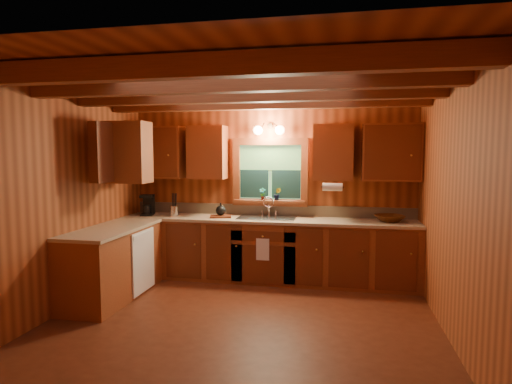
{
  "coord_description": "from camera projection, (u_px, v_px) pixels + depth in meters",
  "views": [
    {
      "loc": [
        1.03,
        -4.37,
        1.83
      ],
      "look_at": [
        0.0,
        0.8,
        1.35
      ],
      "focal_mm": 29.95,
      "sensor_mm": 36.0,
      "label": 1
    }
  ],
  "objects": [
    {
      "name": "window",
      "position": [
        270.0,
        174.0,
        6.32
      ],
      "size": [
        1.12,
        0.08,
        1.0
      ],
      "color": "brown",
      "rests_on": "room"
    },
    {
      "name": "coffee_maker",
      "position": [
        148.0,
        205.0,
        6.42
      ],
      "size": [
        0.17,
        0.22,
        0.31
      ],
      "rotation": [
        0.0,
        0.0,
        0.28
      ],
      "color": "black",
      "rests_on": "countertop"
    },
    {
      "name": "wall_sconce",
      "position": [
        269.0,
        130.0,
        6.14
      ],
      "size": [
        0.45,
        0.21,
        0.17
      ],
      "color": "black",
      "rests_on": "room"
    },
    {
      "name": "teakettle",
      "position": [
        221.0,
        210.0,
        6.19
      ],
      "size": [
        0.15,
        0.15,
        0.19
      ],
      "rotation": [
        0.0,
        0.0,
        -0.07
      ],
      "color": "black",
      "rests_on": "cutting_board"
    },
    {
      "name": "ceiling_beams",
      "position": [
        241.0,
        89.0,
        4.41
      ],
      "size": [
        4.2,
        2.54,
        0.18
      ],
      "color": "brown",
      "rests_on": "room"
    },
    {
      "name": "utensil_crock",
      "position": [
        174.0,
        210.0,
        6.33
      ],
      "size": [
        0.12,
        0.12,
        0.34
      ],
      "rotation": [
        0.0,
        0.0,
        0.18
      ],
      "color": "silver",
      "rests_on": "countertop"
    },
    {
      "name": "upper_cabinets",
      "position": [
        225.0,
        152.0,
        5.96
      ],
      "size": [
        4.19,
        1.77,
        0.78
      ],
      "color": "brown",
      "rests_on": "room"
    },
    {
      "name": "paper_towel_roll",
      "position": [
        332.0,
        187.0,
        5.82
      ],
      "size": [
        0.27,
        0.11,
        0.11
      ],
      "primitive_type": "cylinder",
      "rotation": [
        0.0,
        1.57,
        0.0
      ],
      "color": "white",
      "rests_on": "upper_cabinets"
    },
    {
      "name": "sink",
      "position": [
        267.0,
        221.0,
        6.12
      ],
      "size": [
        0.82,
        0.48,
        0.43
      ],
      "color": "silver",
      "rests_on": "countertop"
    },
    {
      "name": "potted_plant_right",
      "position": [
        277.0,
        194.0,
        6.27
      ],
      "size": [
        0.11,
        0.09,
        0.19
      ],
      "primitive_type": "imported",
      "rotation": [
        0.0,
        0.0,
        0.11
      ],
      "color": "#5A2613",
      "rests_on": "window_sill"
    },
    {
      "name": "dishwasher_panel",
      "position": [
        143.0,
        261.0,
        5.54
      ],
      "size": [
        0.02,
        0.6,
        0.8
      ],
      "primitive_type": "cube",
      "color": "white",
      "rests_on": "base_cabinets"
    },
    {
      "name": "potted_plant_left",
      "position": [
        262.0,
        194.0,
        6.3
      ],
      "size": [
        0.1,
        0.07,
        0.18
      ],
      "primitive_type": "imported",
      "rotation": [
        0.0,
        0.0,
        -0.03
      ],
      "color": "#5A2613",
      "rests_on": "window_sill"
    },
    {
      "name": "dish_towel",
      "position": [
        263.0,
        249.0,
        5.82
      ],
      "size": [
        0.18,
        0.01,
        0.3
      ],
      "primitive_type": "cube",
      "color": "white",
      "rests_on": "base_cabinets"
    },
    {
      "name": "wicker_basket",
      "position": [
        389.0,
        218.0,
        5.81
      ],
      "size": [
        0.49,
        0.49,
        0.09
      ],
      "primitive_type": "imported",
      "rotation": [
        0.0,
        0.0,
        0.4
      ],
      "color": "#48230C",
      "rests_on": "countertop"
    },
    {
      "name": "backsplash",
      "position": [
        270.0,
        210.0,
        6.38
      ],
      "size": [
        4.2,
        0.02,
        0.16
      ],
      "primitive_type": "cube",
      "color": "tan",
      "rests_on": "room"
    },
    {
      "name": "window_sill",
      "position": [
        269.0,
        201.0,
        6.31
      ],
      "size": [
        1.06,
        0.14,
        0.04
      ],
      "primitive_type": "cube",
      "color": "brown",
      "rests_on": "room"
    },
    {
      "name": "room",
      "position": [
        241.0,
        203.0,
        4.51
      ],
      "size": [
        4.2,
        4.2,
        4.2
      ],
      "color": "#552614",
      "rests_on": "ground"
    },
    {
      "name": "cutting_board",
      "position": [
        221.0,
        216.0,
        6.2
      ],
      "size": [
        0.35,
        0.29,
        0.03
      ],
      "primitive_type": "cube",
      "rotation": [
        0.0,
        0.0,
        0.27
      ],
      "color": "#5A2613",
      "rests_on": "countertop"
    },
    {
      "name": "base_cabinets",
      "position": [
        228.0,
        254.0,
        5.94
      ],
      "size": [
        4.2,
        2.22,
        0.86
      ],
      "color": "brown",
      "rests_on": "ground"
    },
    {
      "name": "countertop",
      "position": [
        229.0,
        222.0,
        5.91
      ],
      "size": [
        4.2,
        2.24,
        0.04
      ],
      "color": "tan",
      "rests_on": "base_cabinets"
    }
  ]
}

